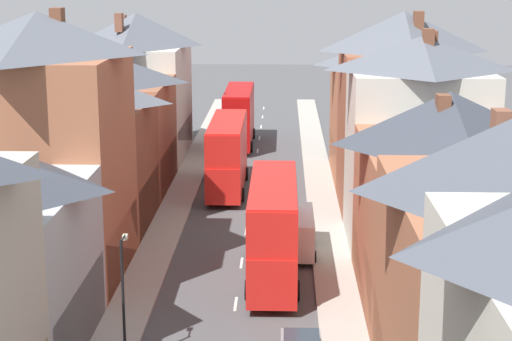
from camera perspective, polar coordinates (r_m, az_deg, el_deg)
pavement_left at (r=56.40m, az=-5.77°, el=-3.30°), size 2.20×104.00×0.14m
pavement_right at (r=55.99m, az=4.66°, el=-3.40°), size 2.20×104.00×0.14m
centre_line_dashes at (r=54.07m, az=-0.66°, el=-4.04°), size 0.14×97.80×0.01m
terrace_row_left at (r=44.40m, az=-14.52°, el=-0.67°), size 8.00×74.76×14.22m
terrace_row_right at (r=38.40m, az=13.67°, el=-2.43°), size 8.00×68.60×13.47m
double_decker_bus_lead at (r=45.21m, az=1.14°, el=-3.85°), size 2.74×10.80×5.30m
double_decker_bus_mid_street at (r=62.99m, az=-1.93°, el=1.12°), size 2.74×10.80×5.30m
double_decker_bus_far_approaching at (r=79.21m, az=-1.15°, el=3.68°), size 2.74×10.80×5.30m
delivery_van at (r=49.51m, az=2.71°, el=-4.10°), size 2.20×5.20×2.41m
street_lamp at (r=35.99m, az=-8.82°, el=-7.93°), size 0.20×1.12×5.50m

